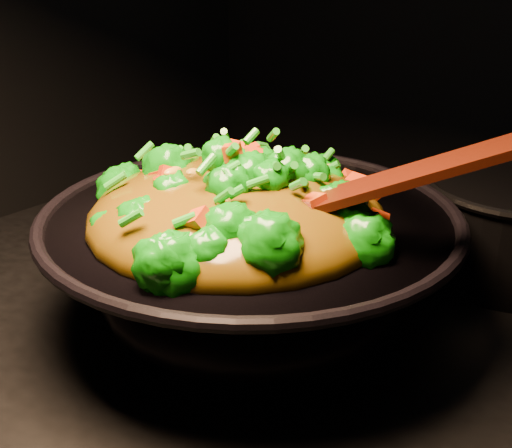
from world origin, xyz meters
The scene contains 4 objects.
wok centered at (-0.09, -0.02, 0.96)m, with size 0.46×0.46×0.13m, color black, non-canonical shape.
stir_fry centered at (-0.09, -0.04, 1.09)m, with size 0.33×0.33×0.11m, color #0E7D08, non-canonical shape.
spatula centered at (0.04, -0.01, 1.09)m, with size 0.34×0.05×0.01m, color #330F04.
back_pot centered at (0.11, 0.29, 0.97)m, with size 0.23×0.23×0.13m, color black.
Camera 1 is at (0.34, -0.53, 1.31)m, focal length 45.00 mm.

